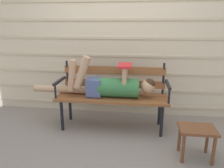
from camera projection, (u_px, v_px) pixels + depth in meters
ground_plane at (110, 133)px, 2.94m from camera, size 12.00×12.00×0.00m
house_siding at (117, 38)px, 3.34m from camera, size 4.21×0.08×2.49m
park_bench at (113, 92)px, 3.03m from camera, size 1.55×0.48×0.92m
reclining_person at (109, 85)px, 2.94m from camera, size 1.76×0.26×0.58m
footstool at (197, 134)px, 2.33m from camera, size 0.39×0.29×0.37m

